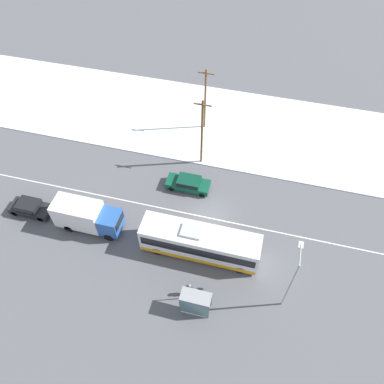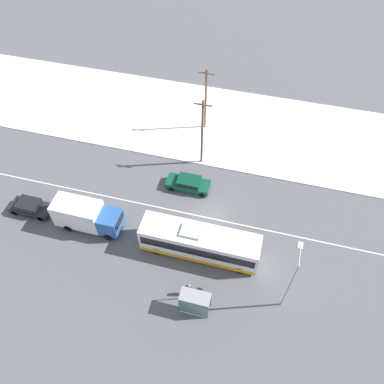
% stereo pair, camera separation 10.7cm
% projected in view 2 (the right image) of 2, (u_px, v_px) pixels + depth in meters
% --- Properties ---
extents(ground_plane, '(120.00, 120.00, 0.00)m').
position_uv_depth(ground_plane, '(209.00, 218.00, 37.30)').
color(ground_plane, '#56565B').
extents(snow_lot, '(80.00, 14.17, 0.12)m').
position_uv_depth(snow_lot, '(234.00, 127.00, 45.67)').
color(snow_lot, white).
rests_on(snow_lot, ground_plane).
extents(lane_marking_center, '(60.00, 0.12, 0.00)m').
position_uv_depth(lane_marking_center, '(209.00, 218.00, 37.30)').
color(lane_marking_center, silver).
rests_on(lane_marking_center, ground_plane).
extents(city_bus, '(10.74, 2.57, 3.33)m').
position_uv_depth(city_bus, '(200.00, 243.00, 33.65)').
color(city_bus, white).
rests_on(city_bus, ground_plane).
extents(box_truck, '(6.43, 2.30, 3.17)m').
position_uv_depth(box_truck, '(86.00, 215.00, 35.39)').
color(box_truck, silver).
rests_on(box_truck, ground_plane).
extents(sedan_car, '(4.58, 1.80, 1.40)m').
position_uv_depth(sedan_car, '(188.00, 183.00, 39.14)').
color(sedan_car, '#0F4733').
rests_on(sedan_car, ground_plane).
extents(parked_car_near_truck, '(4.16, 1.80, 1.45)m').
position_uv_depth(parked_car_near_truck, '(30.00, 207.00, 37.20)').
color(parked_car_near_truck, black).
rests_on(parked_car_near_truck, ground_plane).
extents(pedestrian_at_stop, '(0.61, 0.27, 1.71)m').
position_uv_depth(pedestrian_at_stop, '(189.00, 288.00, 31.52)').
color(pedestrian_at_stop, '#23232D').
rests_on(pedestrian_at_stop, ground_plane).
extents(bus_shelter, '(2.49, 1.20, 2.40)m').
position_uv_depth(bus_shelter, '(194.00, 303.00, 30.08)').
color(bus_shelter, gray).
rests_on(bus_shelter, ground_plane).
extents(streetlamp, '(0.36, 2.17, 6.97)m').
position_uv_depth(streetlamp, '(292.00, 277.00, 28.56)').
color(streetlamp, '#9EA3A8').
rests_on(streetlamp, ground_plane).
extents(utility_pole_roadside, '(1.80, 0.24, 8.47)m').
position_uv_depth(utility_pole_roadside, '(202.00, 132.00, 38.65)').
color(utility_pole_roadside, brown).
rests_on(utility_pole_roadside, ground_plane).
extents(utility_pole_snowlot, '(1.80, 0.24, 8.06)m').
position_uv_depth(utility_pole_snowlot, '(206.00, 99.00, 42.45)').
color(utility_pole_snowlot, brown).
rests_on(utility_pole_snowlot, ground_plane).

